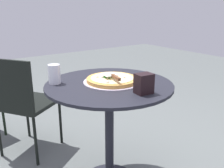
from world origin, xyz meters
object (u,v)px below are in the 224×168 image
pizza_server (113,76)px  drinking_cup (54,74)px  napkin_dispenser (144,84)px  patio_table (109,109)px  patio_chair_far (22,99)px  pizza_on_tray (112,80)px

pizza_server → drinking_cup: 0.37m
pizza_server → napkin_dispenser: 0.25m
drinking_cup → napkin_dispenser: (-0.47, -0.33, -0.00)m
pizza_server → napkin_dispenser: (-0.25, -0.04, 0.00)m
patio_table → patio_chair_far: 0.81m
pizza_on_tray → drinking_cup: bearing=59.0°
pizza_on_tray → patio_chair_far: (0.71, 0.40, -0.26)m
napkin_dispenser → patio_chair_far: napkin_dispenser is taller
pizza_server → drinking_cup: (0.23, 0.29, 0.01)m
drinking_cup → patio_table: bearing=-125.7°
pizza_on_tray → patio_chair_far: 0.85m
pizza_on_tray → napkin_dispenser: size_ratio=3.26×
pizza_on_tray → patio_chair_far: bearing=29.3°
pizza_on_tray → napkin_dispenser: bearing=-176.9°
pizza_on_tray → napkin_dispenser: (-0.29, -0.02, 0.04)m
pizza_on_tray → patio_table: bearing=114.1°
patio_chair_far → patio_table: bearing=-153.2°
patio_table → napkin_dispenser: (-0.27, -0.05, 0.24)m
patio_table → napkin_dispenser: napkin_dispenser is taller
patio_table → drinking_cup: (0.20, 0.28, 0.24)m
pizza_server → patio_chair_far: 0.89m
patio_table → napkin_dispenser: bearing=-170.1°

